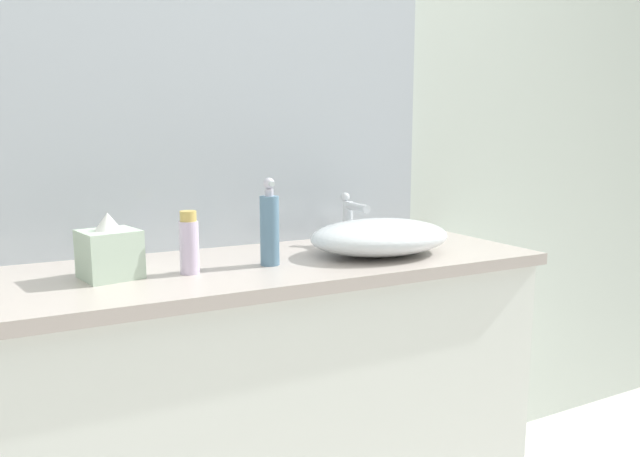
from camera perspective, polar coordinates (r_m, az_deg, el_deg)
bathroom_wall_rear at (r=1.73m, az=-11.97°, el=11.61°), size 6.00×0.06×2.60m
vanity_counter at (r=1.64m, az=-5.99°, el=-18.78°), size 1.55×0.52×0.90m
wall_mirror_panel at (r=1.73m, az=-9.86°, el=18.17°), size 1.34×0.01×1.20m
sink_basin at (r=1.59m, az=6.07°, el=-0.84°), size 0.41×0.30×0.10m
faucet at (r=1.72m, az=3.11°, el=1.39°), size 0.03×0.14×0.16m
soap_dispenser at (r=1.44m, az=-5.11°, el=0.12°), size 0.05×0.05×0.22m
lotion_bottle at (r=1.38m, az=-13.06°, el=-1.50°), size 0.05×0.05×0.15m
tissue_box at (r=1.39m, az=-20.47°, el=-2.11°), size 0.15×0.15×0.15m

